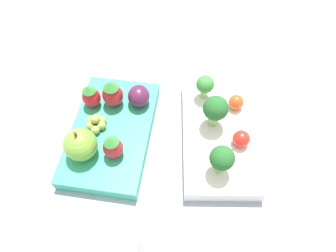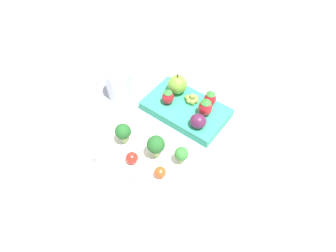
% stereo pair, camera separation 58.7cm
% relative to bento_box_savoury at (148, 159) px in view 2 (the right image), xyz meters
% --- Properties ---
extents(ground_plane, '(4.00, 4.00, 0.00)m').
position_rel_bento_box_savoury_xyz_m(ground_plane, '(-0.00, -0.08, -0.01)').
color(ground_plane, '#939EB2').
extents(bento_box_savoury, '(0.21, 0.11, 0.03)m').
position_rel_bento_box_savoury_xyz_m(bento_box_savoury, '(0.00, 0.00, 0.00)').
color(bento_box_savoury, white).
rests_on(bento_box_savoury, ground_plane).
extents(bento_box_fruit, '(0.21, 0.15, 0.02)m').
position_rel_bento_box_savoury_xyz_m(bento_box_fruit, '(-0.01, -0.17, -0.00)').
color(bento_box_fruit, '#33A87F').
rests_on(bento_box_fruit, ground_plane).
extents(broccoli_floret_0, '(0.04, 0.04, 0.06)m').
position_rel_bento_box_savoury_xyz_m(broccoli_floret_0, '(-0.02, -0.01, 0.05)').
color(broccoli_floret_0, '#93B770').
rests_on(broccoli_floret_0, bento_box_savoury).
extents(broccoli_floret_1, '(0.03, 0.03, 0.04)m').
position_rel_bento_box_savoury_xyz_m(broccoli_floret_1, '(-0.07, -0.02, 0.04)').
color(broccoli_floret_1, '#93B770').
rests_on(broccoli_floret_1, bento_box_savoury).
extents(broccoli_floret_2, '(0.03, 0.03, 0.05)m').
position_rel_bento_box_savoury_xyz_m(broccoli_floret_2, '(0.06, -0.01, 0.05)').
color(broccoli_floret_2, '#93B770').
rests_on(broccoli_floret_2, bento_box_savoury).
extents(cherry_tomato_0, '(0.02, 0.02, 0.02)m').
position_rel_bento_box_savoury_xyz_m(cherry_tomato_0, '(-0.05, 0.03, 0.02)').
color(cherry_tomato_0, '#DB4C1E').
rests_on(cherry_tomato_0, bento_box_savoury).
extents(cherry_tomato_1, '(0.03, 0.03, 0.03)m').
position_rel_bento_box_savoury_xyz_m(cherry_tomato_1, '(0.02, 0.03, 0.03)').
color(cherry_tomato_1, red).
rests_on(cherry_tomato_1, bento_box_savoury).
extents(apple, '(0.05, 0.05, 0.06)m').
position_rel_bento_box_savoury_xyz_m(apple, '(0.03, -0.20, 0.03)').
color(apple, '#70A838').
rests_on(apple, bento_box_fruit).
extents(strawberry_0, '(0.03, 0.03, 0.05)m').
position_rel_bento_box_savoury_xyz_m(strawberry_0, '(-0.06, -0.16, 0.03)').
color(strawberry_0, red).
rests_on(strawberry_0, bento_box_fruit).
extents(strawberry_1, '(0.03, 0.03, 0.04)m').
position_rel_bento_box_savoury_xyz_m(strawberry_1, '(0.03, -0.16, 0.03)').
color(strawberry_1, red).
rests_on(strawberry_1, bento_box_fruit).
extents(strawberry_2, '(0.03, 0.03, 0.04)m').
position_rel_bento_box_savoury_xyz_m(strawberry_2, '(-0.06, -0.20, 0.03)').
color(strawberry_2, red).
rests_on(strawberry_2, bento_box_fruit).
extents(plum, '(0.04, 0.03, 0.03)m').
position_rel_bento_box_savoury_xyz_m(plum, '(-0.06, -0.12, 0.03)').
color(plum, '#511E42').
rests_on(plum, bento_box_fruit).
extents(grape_cluster, '(0.03, 0.03, 0.02)m').
position_rel_bento_box_savoury_xyz_m(grape_cluster, '(-0.01, -0.19, 0.02)').
color(grape_cluster, '#8EA84C').
rests_on(grape_cluster, bento_box_fruit).
extents(drinking_cup, '(0.07, 0.07, 0.08)m').
position_rel_bento_box_savoury_xyz_m(drinking_cup, '(0.16, -0.14, 0.03)').
color(drinking_cup, silver).
rests_on(drinking_cup, ground_plane).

